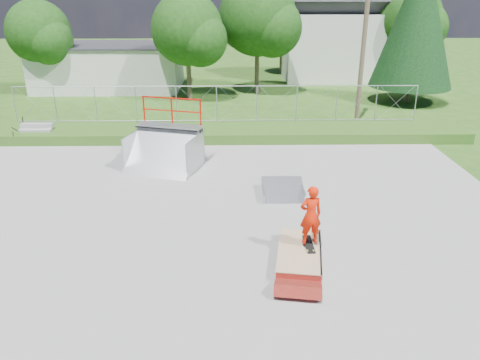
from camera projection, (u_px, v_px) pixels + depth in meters
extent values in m
plane|color=#275117|center=(208.00, 228.00, 14.10)|extent=(120.00, 120.00, 0.00)
cube|color=gray|center=(208.00, 227.00, 14.09)|extent=(20.00, 16.00, 0.04)
cube|color=#275117|center=(216.00, 132.00, 22.81)|extent=(24.00, 3.00, 0.50)
cube|color=maroon|center=(299.00, 255.00, 12.33)|extent=(1.44, 2.43, 0.32)
cube|color=tan|center=(299.00, 250.00, 12.27)|extent=(1.46, 2.45, 0.02)
cube|color=black|center=(309.00, 245.00, 12.40)|extent=(0.26, 0.81, 0.13)
imported|color=red|center=(311.00, 217.00, 12.10)|extent=(0.65, 0.49, 1.61)
cube|color=beige|center=(111.00, 67.00, 33.78)|extent=(10.00, 6.00, 3.00)
cube|color=beige|center=(334.00, 46.00, 37.39)|extent=(8.00, 6.00, 5.00)
cube|color=#2C2C31|center=(338.00, 1.00, 36.11)|extent=(8.40, 6.08, 6.08)
cylinder|color=brown|center=(363.00, 46.00, 23.84)|extent=(0.24, 0.24, 8.00)
cylinder|color=brown|center=(189.00, 81.00, 30.28)|extent=(0.30, 0.30, 2.45)
sphere|color=#173B10|center=(187.00, 29.00, 29.08)|extent=(4.48, 4.48, 4.48)
sphere|color=#173B10|center=(200.00, 39.00, 28.79)|extent=(3.36, 3.36, 3.36)
cylinder|color=brown|center=(257.00, 73.00, 32.14)|extent=(0.30, 0.30, 2.80)
sphere|color=#173B10|center=(258.00, 17.00, 30.77)|extent=(5.12, 5.12, 5.12)
sphere|color=#173B10|center=(273.00, 28.00, 30.44)|extent=(3.84, 3.84, 3.84)
cylinder|color=brown|center=(46.00, 77.00, 32.00)|extent=(0.30, 0.30, 2.27)
sphere|color=#173B10|center=(38.00, 32.00, 30.89)|extent=(4.16, 4.16, 4.16)
sphere|color=#173B10|center=(49.00, 41.00, 30.61)|extent=(3.12, 3.12, 3.12)
cylinder|color=brown|center=(403.00, 65.00, 36.07)|extent=(0.30, 0.30, 2.62)
sphere|color=#173B10|center=(409.00, 18.00, 34.79)|extent=(4.80, 4.80, 4.80)
sphere|color=#173B10|center=(423.00, 27.00, 34.47)|extent=(3.60, 3.60, 3.60)
cylinder|color=brown|center=(281.00, 61.00, 39.73)|extent=(0.30, 0.30, 2.10)
sphere|color=#173B10|center=(282.00, 28.00, 38.70)|extent=(3.84, 3.84, 3.84)
sphere|color=#173B10|center=(292.00, 34.00, 38.45)|extent=(2.88, 2.88, 2.88)
cylinder|color=brown|center=(408.00, 93.00, 29.82)|extent=(0.28, 0.28, 1.20)
cone|color=black|center=(418.00, 19.00, 28.15)|extent=(5.04, 5.04, 8.10)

